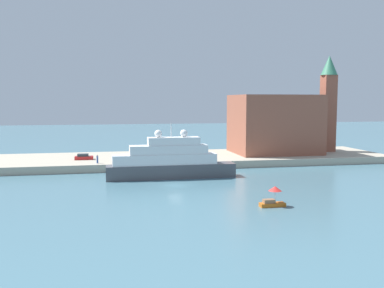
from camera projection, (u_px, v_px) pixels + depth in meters
name	position (u px, v px, depth m)	size (l,w,h in m)	color
ground	(175.00, 186.00, 74.64)	(400.00, 400.00, 0.00)	slate
quay_dock	(156.00, 160.00, 101.31)	(110.00, 22.85, 1.65)	#ADA38E
large_yacht	(169.00, 162.00, 81.55)	(24.40, 3.79, 10.47)	#4C4C51
small_motorboat	(273.00, 198.00, 59.65)	(3.57, 1.85, 2.86)	#C66019
harbor_building	(274.00, 124.00, 107.31)	(20.09, 15.78, 14.41)	#93513D
bell_tower	(328.00, 99.00, 109.97)	(4.17, 4.17, 24.40)	#93513D
parked_car	(84.00, 157.00, 95.45)	(4.00, 1.89, 1.28)	#B21E1E
person_figure	(97.00, 159.00, 89.73)	(0.36, 0.36, 1.79)	#334C8C
mooring_bollard	(146.00, 161.00, 90.73)	(0.37, 0.37, 0.75)	black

